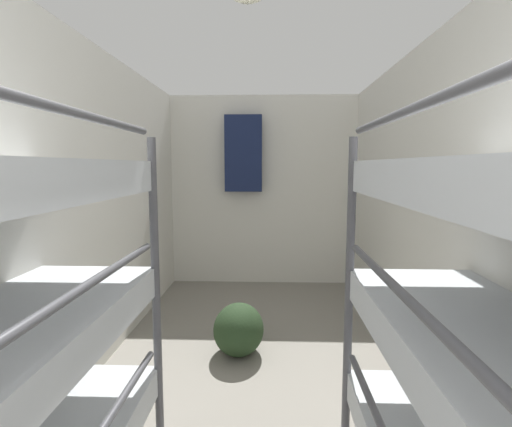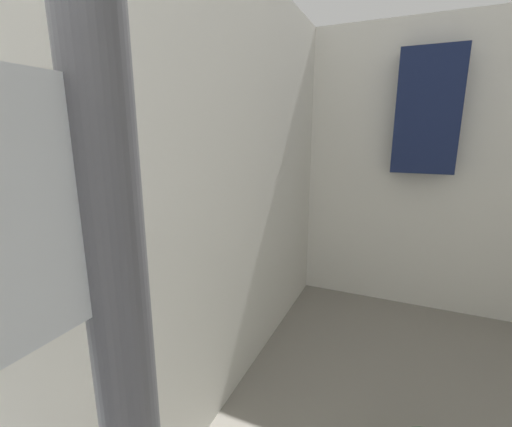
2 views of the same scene
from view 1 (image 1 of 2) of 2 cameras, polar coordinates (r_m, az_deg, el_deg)
wall_left at (r=2.59m, az=-27.00°, el=-0.77°), size 0.06×5.44×2.30m
wall_right at (r=2.49m, az=27.31°, el=-1.04°), size 0.06×5.44×2.30m
wall_back at (r=4.94m, az=1.03°, el=3.26°), size 2.38×0.06×2.30m
duffel_bag at (r=3.24m, az=-2.50°, el=-16.17°), size 0.39×0.51×0.39m
hanging_coat at (r=4.79m, az=-1.81°, el=8.55°), size 0.44×0.12×0.90m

